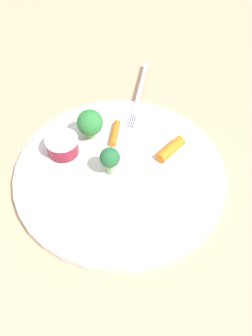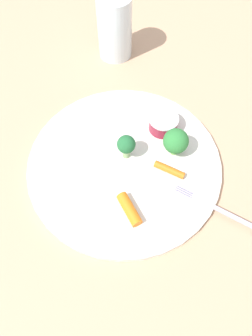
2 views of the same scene
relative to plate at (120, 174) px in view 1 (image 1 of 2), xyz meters
name	(u,v)px [view 1 (image 1 of 2)]	position (x,y,z in m)	size (l,w,h in m)	color
ground_plane	(120,176)	(0.00, 0.00, -0.01)	(2.40, 2.40, 0.00)	tan
plate	(120,174)	(0.00, 0.00, 0.00)	(0.32, 0.32, 0.01)	silver
sauce_cup	(63,146)	(0.08, -0.05, 0.02)	(0.05, 0.05, 0.03)	maroon
broccoli_floret_0	(90,123)	(0.04, -0.08, 0.04)	(0.04, 0.04, 0.05)	#84C161
broccoli_floret_1	(110,159)	(0.01, 0.00, 0.04)	(0.03, 0.03, 0.05)	#8BAD71
carrot_stick_0	(171,149)	(-0.08, -0.03, 0.01)	(0.02, 0.02, 0.05)	orange
carrot_stick_1	(118,133)	(0.00, -0.07, 0.01)	(0.01, 0.01, 0.05)	orange
fork	(139,94)	(-0.05, -0.17, 0.01)	(0.06, 0.17, 0.00)	#B3ACC5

